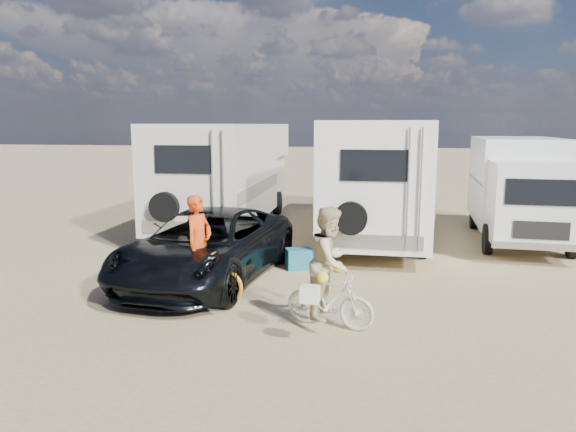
% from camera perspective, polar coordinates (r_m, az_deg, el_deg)
% --- Properties ---
extents(ground, '(140.00, 140.00, 0.00)m').
position_cam_1_polar(ground, '(10.02, 7.00, -9.56)').
color(ground, tan).
rests_on(ground, ground).
extents(rv_main, '(2.72, 8.54, 3.35)m').
position_cam_1_polar(rv_main, '(16.21, 9.37, 3.78)').
color(rv_main, white).
rests_on(rv_main, ground).
extents(rv_left, '(3.02, 8.59, 3.27)m').
position_cam_1_polar(rv_left, '(17.66, -6.27, 4.19)').
color(rv_left, white).
rests_on(rv_left, ground).
extents(box_truck, '(2.38, 5.98, 2.88)m').
position_cam_1_polar(box_truck, '(16.54, 23.00, 2.45)').
color(box_truck, silver).
rests_on(box_truck, ground).
extents(dark_suv, '(2.91, 5.52, 1.48)m').
position_cam_1_polar(dark_suv, '(11.62, -8.44, -3.12)').
color(dark_suv, black).
rests_on(dark_suv, ground).
extents(bike_man, '(2.02, 1.15, 1.01)m').
position_cam_1_polar(bike_man, '(10.49, -9.19, -5.85)').
color(bike_man, '#C07918').
rests_on(bike_man, ground).
extents(bike_woman, '(1.55, 0.75, 0.89)m').
position_cam_1_polar(bike_woman, '(8.98, 4.37, -8.77)').
color(bike_woman, beige).
rests_on(bike_woman, ground).
extents(rider_man, '(0.59, 0.74, 1.79)m').
position_cam_1_polar(rider_man, '(10.40, -9.25, -3.75)').
color(rider_man, red).
rests_on(rider_man, ground).
extents(rider_woman, '(0.87, 1.01, 1.81)m').
position_cam_1_polar(rider_woman, '(8.85, 4.41, -5.96)').
color(rider_woman, '#CEB886').
rests_on(rider_woman, ground).
extents(cooler, '(0.70, 0.62, 0.46)m').
position_cam_1_polar(cooler, '(12.53, 1.17, -4.47)').
color(cooler, '#1D627E').
rests_on(cooler, ground).
extents(crate, '(0.45, 0.45, 0.32)m').
position_cam_1_polar(crate, '(14.19, 10.12, -3.25)').
color(crate, '#96834D').
rests_on(crate, ground).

